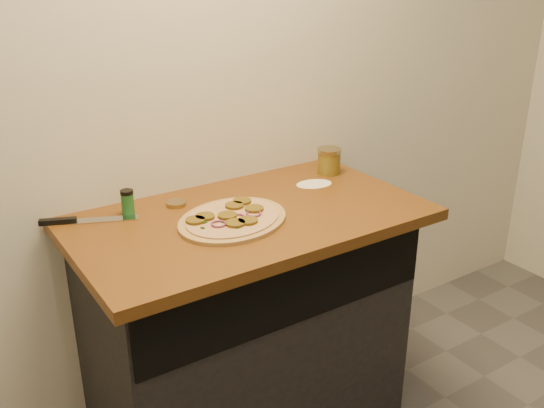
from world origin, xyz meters
TOP-DOWN VIEW (x-y plane):
  - cabinet at (0.00, 1.45)m, footprint 1.10×0.60m
  - countertop at (0.00, 1.42)m, footprint 1.20×0.70m
  - pizza at (-0.08, 1.39)m, footprint 0.51×0.51m
  - chefs_knife at (-0.50, 1.66)m, footprint 0.30×0.15m
  - mason_jar_lid at (-0.18, 1.62)m, footprint 0.08×0.08m
  - salsa_jar at (0.48, 1.59)m, footprint 0.09×0.09m
  - spice_shaker at (-0.34, 1.63)m, footprint 0.04×0.04m
  - flour_spill at (0.36, 1.52)m, footprint 0.17×0.17m

SIDE VIEW (x-z plane):
  - cabinet at x=0.00m, z-range 0.00..0.86m
  - countertop at x=0.00m, z-range 0.86..0.90m
  - flour_spill at x=0.36m, z-range 0.90..0.90m
  - chefs_knife at x=-0.50m, z-range 0.90..0.91m
  - mason_jar_lid at x=-0.18m, z-range 0.90..0.91m
  - pizza at x=-0.08m, z-range 0.90..0.92m
  - spice_shaker at x=-0.34m, z-range 0.90..0.99m
  - salsa_jar at x=0.48m, z-range 0.90..1.00m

